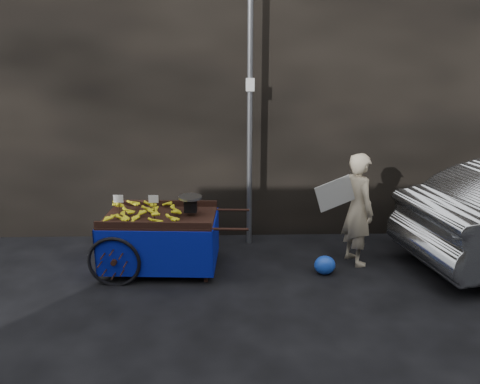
{
  "coord_description": "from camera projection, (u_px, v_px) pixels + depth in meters",
  "views": [
    {
      "loc": [
        -0.01,
        -5.41,
        2.88
      ],
      "look_at": [
        0.14,
        0.5,
        1.07
      ],
      "focal_mm": 35.0,
      "sensor_mm": 36.0,
      "label": 1
    }
  ],
  "objects": [
    {
      "name": "ground",
      "position": [
        230.0,
        282.0,
        6.01
      ],
      "size": [
        80.0,
        80.0,
        0.0
      ],
      "primitive_type": "plane",
      "color": "black",
      "rests_on": "ground"
    },
    {
      "name": "building_wall",
      "position": [
        252.0,
        73.0,
        7.77
      ],
      "size": [
        13.5,
        2.0,
        5.0
      ],
      "color": "black",
      "rests_on": "ground"
    },
    {
      "name": "street_pole",
      "position": [
        250.0,
        113.0,
        6.67
      ],
      "size": [
        0.12,
        0.1,
        4.0
      ],
      "color": "slate",
      "rests_on": "ground"
    },
    {
      "name": "banana_cart",
      "position": [
        156.0,
        222.0,
        6.21
      ],
      "size": [
        2.07,
        1.07,
        1.1
      ],
      "rotation": [
        0.0,
        0.0,
        -0.05
      ],
      "color": "black",
      "rests_on": "ground"
    },
    {
      "name": "vendor",
      "position": [
        358.0,
        209.0,
        6.37
      ],
      "size": [
        0.92,
        0.66,
        1.57
      ],
      "rotation": [
        0.0,
        0.0,
        1.89
      ],
      "color": "#BAA98A",
      "rests_on": "ground"
    },
    {
      "name": "plastic_bag",
      "position": [
        325.0,
        265.0,
        6.21
      ],
      "size": [
        0.28,
        0.23,
        0.26
      ],
      "primitive_type": "ellipsoid",
      "color": "blue",
      "rests_on": "ground"
    }
  ]
}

